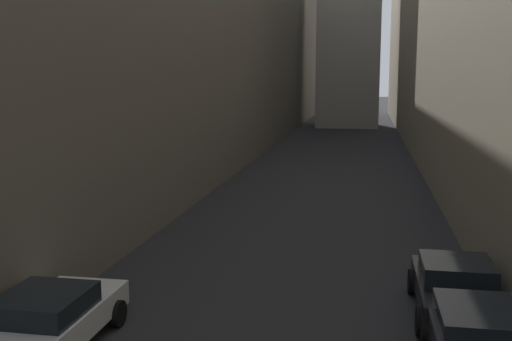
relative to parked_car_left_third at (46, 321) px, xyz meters
name	(u,v)px	position (x,y,z in m)	size (l,w,h in m)	color
ground_plane	(334,160)	(4.40, 31.00, -0.71)	(264.00, 264.00, 0.00)	#232326
building_block_left	(180,31)	(-7.22, 33.00, 8.38)	(12.23, 108.00, 18.17)	#60594F
parked_car_left_third	(46,321)	(0.00, 0.00, 0.00)	(2.06, 4.55, 1.35)	silver
parked_car_right_far	(455,287)	(8.80, 3.64, 0.04)	(2.02, 4.00, 1.45)	black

